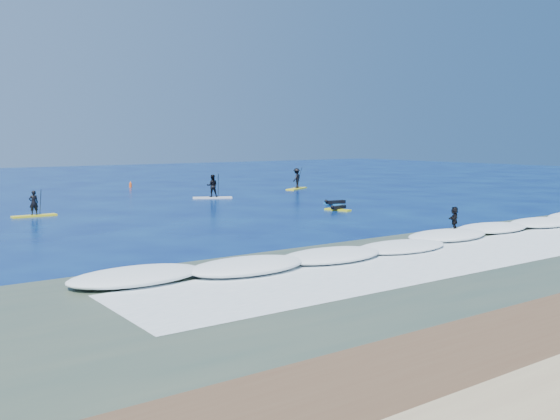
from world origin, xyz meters
TOP-DOWN VIEW (x-y plane):
  - ground at (0.00, 0.00)m, footprint 160.00×160.00m
  - shallow_water at (0.00, -14.00)m, footprint 90.00×13.00m
  - breaking_wave at (0.00, -10.00)m, footprint 40.00×6.00m
  - whitewater at (0.00, -13.00)m, footprint 34.00×5.00m
  - sup_paddler_left at (-13.06, 11.09)m, footprint 2.68×0.67m
  - sup_paddler_center at (1.96, 14.98)m, footprint 3.21×2.16m
  - sup_paddler_right at (13.05, 18.16)m, footprint 3.32×2.39m
  - prone_paddler_near at (4.61, 2.45)m, footprint 1.51×1.98m
  - prone_paddler_far at (6.61, 5.10)m, footprint 1.74×2.23m
  - wave_surfer at (2.10, -9.31)m, footprint 1.86×1.27m
  - marker_buoy at (0.83, 29.36)m, footprint 0.27×0.27m

SIDE VIEW (x-z plane):
  - ground at x=0.00m, z-range 0.00..0.00m
  - breaking_wave at x=0.00m, z-range -0.15..0.15m
  - whitewater at x=0.00m, z-range -0.01..0.01m
  - shallow_water at x=0.00m, z-range 0.00..0.01m
  - prone_paddler_near at x=4.61m, z-range -0.06..0.34m
  - prone_paddler_far at x=6.61m, z-range -0.07..0.38m
  - marker_buoy at x=0.83m, z-range -0.04..0.61m
  - sup_paddler_left at x=-13.06m, z-range -0.35..1.53m
  - wave_surfer at x=2.10m, z-range 0.10..1.43m
  - sup_paddler_center at x=1.96m, z-range -0.28..1.96m
  - sup_paddler_right at x=13.05m, z-range -0.26..2.09m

